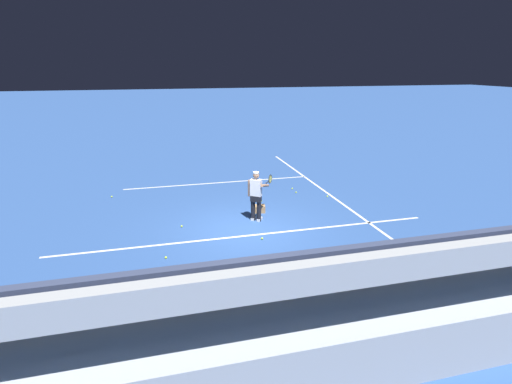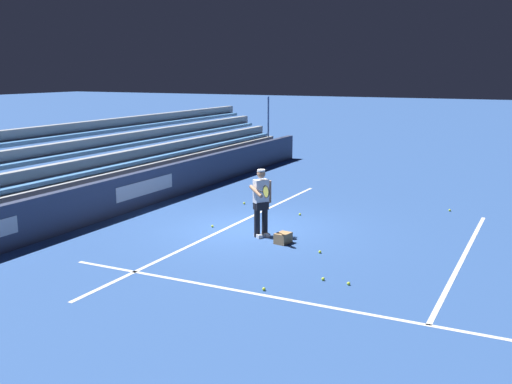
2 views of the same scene
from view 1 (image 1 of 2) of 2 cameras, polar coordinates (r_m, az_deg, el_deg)
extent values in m
plane|color=#2D5193|center=(12.95, -1.32, -5.34)|extent=(160.00, 160.00, 0.00)
cube|color=white|center=(12.50, -0.79, -6.20)|extent=(12.00, 0.10, 0.01)
cube|color=white|center=(17.77, 8.66, 0.94)|extent=(0.10, 12.00, 0.01)
cube|color=white|center=(18.04, -5.35, 1.33)|extent=(8.22, 0.10, 0.01)
cube|color=#384260|center=(9.17, 4.71, -11.91)|extent=(25.00, 0.24, 1.10)
cube|color=silver|center=(9.01, -1.56, -12.03)|extent=(2.80, 0.01, 0.44)
cube|color=silver|center=(11.78, 28.71, -6.88)|extent=(2.20, 0.01, 0.40)
cube|color=#9EA3A8|center=(7.76, 9.28, -18.18)|extent=(23.75, 2.40, 1.10)
cube|color=#4C89CC|center=(8.05, 7.20, -11.37)|extent=(23.28, 0.40, 0.12)
cube|color=#9EA3A8|center=(7.75, 8.01, -11.40)|extent=(23.75, 0.24, 0.45)
cube|color=#4C89CC|center=(7.19, 9.72, -11.18)|extent=(23.28, 0.40, 0.12)
cube|color=#9EA3A8|center=(6.90, 10.74, -11.19)|extent=(23.75, 0.24, 0.45)
cube|color=#4C89CC|center=(6.35, 12.90, -10.91)|extent=(23.28, 0.40, 0.12)
cube|color=#9EA3A8|center=(6.07, 14.21, -10.89)|extent=(23.75, 0.24, 0.45)
cylinder|color=black|center=(13.53, -0.44, -2.30)|extent=(0.15, 0.15, 0.88)
cylinder|color=black|center=(13.45, 0.43, -2.42)|extent=(0.15, 0.15, 0.88)
cube|color=white|center=(13.72, -0.34, -3.77)|extent=(0.25, 0.29, 0.09)
cube|color=white|center=(13.64, 0.52, -3.90)|extent=(0.25, 0.29, 0.09)
cube|color=black|center=(13.37, 0.00, -0.91)|extent=(0.40, 0.38, 0.20)
cube|color=white|center=(13.26, 0.00, 0.60)|extent=(0.41, 0.38, 0.58)
sphere|color=#A37556|center=(13.14, 0.01, 2.41)|extent=(0.21, 0.21, 0.21)
cylinder|color=white|center=(13.12, 0.01, 2.79)|extent=(0.20, 0.20, 0.05)
cylinder|color=#A37556|center=(13.36, -0.98, 0.55)|extent=(0.09, 0.09, 0.56)
cylinder|color=#A37556|center=(13.34, 1.29, 0.93)|extent=(0.42, 0.52, 0.24)
cylinder|color=black|center=(13.54, 1.65, 1.41)|extent=(0.20, 0.26, 0.03)
torus|color=black|center=(13.78, 2.05, 1.87)|extent=(0.20, 0.27, 0.31)
cylinder|color=#D6D14C|center=(13.78, 2.05, 1.87)|extent=(0.16, 0.22, 0.27)
cube|color=#A87F51|center=(14.36, 0.49, -2.40)|extent=(0.44, 0.36, 0.26)
sphere|color=#CCE533|center=(11.35, -12.75, -9.12)|extent=(0.07, 0.07, 0.07)
sphere|color=#CCE533|center=(16.60, 5.74, -0.04)|extent=(0.07, 0.07, 0.07)
sphere|color=#CCE533|center=(16.27, 10.16, -0.61)|extent=(0.07, 0.07, 0.07)
sphere|color=#CCE533|center=(13.31, -10.58, -4.85)|extent=(0.07, 0.07, 0.07)
sphere|color=#CCE533|center=(17.09, 5.20, 0.50)|extent=(0.07, 0.07, 0.07)
sphere|color=#CCE533|center=(12.21, 0.87, -6.66)|extent=(0.07, 0.07, 0.07)
sphere|color=#CCE533|center=(15.47, 0.76, -1.28)|extent=(0.07, 0.07, 0.07)
sphere|color=#CCE533|center=(16.97, -19.92, -0.64)|extent=(0.07, 0.07, 0.07)
camera|label=2|loc=(24.81, 27.44, 13.61)|focal=42.00mm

